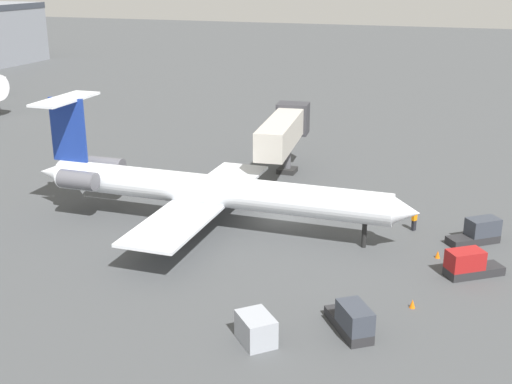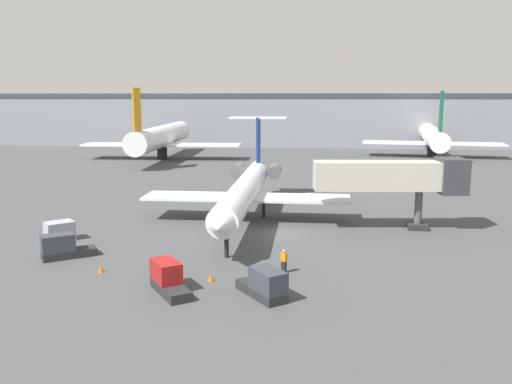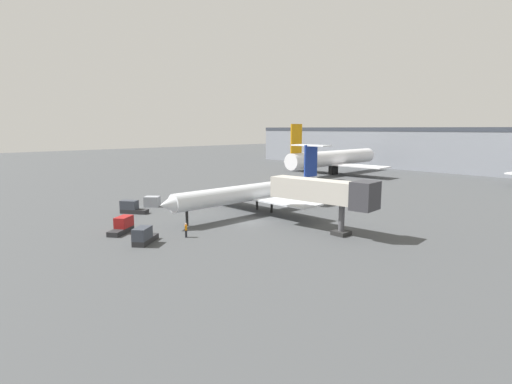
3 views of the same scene
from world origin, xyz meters
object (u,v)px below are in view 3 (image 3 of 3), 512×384
ground_crew_marshaller (186,230)px  parked_airliner_west_end (333,158)px  baggage_tug_lead (144,236)px  regional_jet (260,190)px  jet_bridge (329,192)px  baggage_tug_spare (132,208)px  cargo_container_uld (152,201)px  traffic_cone_mid (149,231)px  baggage_tug_trailing (123,226)px  traffic_cone_near (126,219)px

ground_crew_marshaller → parked_airliner_west_end: (-27.70, 65.49, 3.49)m
baggage_tug_lead → regional_jet: bearing=100.3°
jet_bridge → parked_airliner_west_end: bearing=125.9°
baggage_tug_spare → cargo_container_uld: size_ratio=1.44×
regional_jet → baggage_tug_lead: 21.59m
jet_bridge → ground_crew_marshaller: size_ratio=8.26×
baggage_tug_spare → cargo_container_uld: bearing=118.7°
baggage_tug_lead → parked_airliner_west_end: 75.37m
regional_jet → parked_airliner_west_end: 54.36m
traffic_cone_mid → parked_airliner_west_end: 71.60m
baggage_tug_trailing → parked_airliner_west_end: parked_airliner_west_end is taller
regional_jet → parked_airliner_west_end: bearing=115.0°
ground_crew_marshaller → cargo_container_uld: size_ratio=0.60×
ground_crew_marshaller → baggage_tug_spare: baggage_tug_spare is taller
ground_crew_marshaller → traffic_cone_mid: bearing=-155.0°
baggage_tug_spare → parked_airliner_west_end: size_ratio=0.11×
baggage_tug_trailing → traffic_cone_near: size_ratio=7.40×
ground_crew_marshaller → traffic_cone_near: bearing=-174.0°
baggage_tug_spare → traffic_cone_near: size_ratio=7.40×
regional_jet → traffic_cone_near: 19.59m
parked_airliner_west_end → ground_crew_marshaller: bearing=-67.1°
baggage_tug_trailing → regional_jet: bearing=83.4°
baggage_tug_lead → parked_airliner_west_end: size_ratio=0.11×
jet_bridge → baggage_tug_lead: (-10.67, -18.61, -4.07)m
cargo_container_uld → parked_airliner_west_end: parked_airliner_west_end is taller
regional_jet → cargo_container_uld: 18.02m
baggage_tug_trailing → traffic_cone_near: (-5.71, 3.07, -0.56)m
cargo_container_uld → traffic_cone_near: size_ratio=5.15×
jet_bridge → baggage_tug_spare: jet_bridge is taller
traffic_cone_mid → jet_bridge: bearing=47.6°
baggage_tug_trailing → baggage_tug_spare: bearing=148.7°
ground_crew_marshaller → traffic_cone_mid: ground_crew_marshaller is taller
ground_crew_marshaller → traffic_cone_mid: (-4.77, -2.22, -0.58)m
baggage_tug_spare → traffic_cone_near: bearing=-35.2°
traffic_cone_near → ground_crew_marshaller: bearing=6.0°
ground_crew_marshaller → baggage_tug_spare: 17.05m
regional_jet → baggage_tug_lead: (3.83, -21.11, -2.42)m
baggage_tug_spare → parked_airliner_west_end: bearing=99.5°
jet_bridge → ground_crew_marshaller: jet_bridge is taller
ground_crew_marshaller → parked_airliner_west_end: bearing=112.9°
regional_jet → parked_airliner_west_end: (-23.00, 49.24, 1.09)m
baggage_tug_lead → baggage_tug_spare: same height
baggage_tug_spare → jet_bridge: bearing=24.4°
regional_jet → jet_bridge: regional_jet is taller
baggage_tug_lead → traffic_cone_near: (-11.92, 3.53, -0.56)m
ground_crew_marshaller → cargo_container_uld: ground_crew_marshaller is taller
baggage_tug_trailing → cargo_container_uld: baggage_tug_trailing is taller
baggage_tug_trailing → traffic_cone_near: bearing=151.8°
cargo_container_uld → parked_airliner_west_end: 59.70m
parked_airliner_west_end → baggage_tug_spare: bearing=-80.5°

